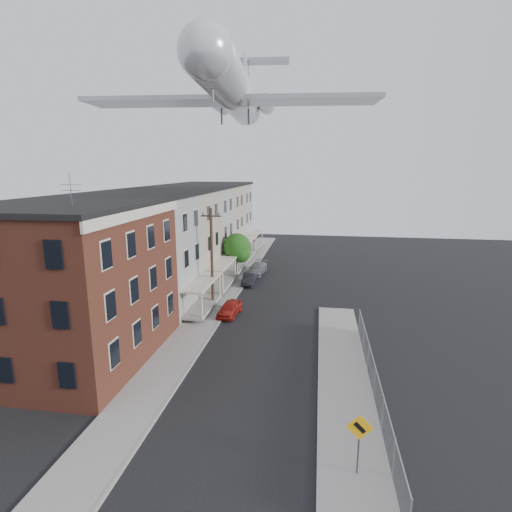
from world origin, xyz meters
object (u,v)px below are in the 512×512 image
(warning_sign, at_px, (359,435))
(utility_pole, at_px, (212,257))
(street_tree, at_px, (238,249))
(car_far, at_px, (257,268))
(airplane, at_px, (234,92))
(car_mid, at_px, (249,279))
(car_near, at_px, (230,308))

(warning_sign, bearing_deg, utility_pole, 120.48)
(street_tree, distance_m, car_far, 4.05)
(car_far, xyz_separation_m, airplane, (-0.78, -8.54, 18.37))
(airplane, bearing_deg, street_tree, 99.90)
(street_tree, xyz_separation_m, car_mid, (1.67, -2.25, -2.85))
(street_tree, distance_m, airplane, 16.83)
(car_near, xyz_separation_m, car_far, (0.20, 14.08, 0.03))
(warning_sign, xyz_separation_m, utility_pole, (-11.20, 19.03, 2.79))
(car_near, distance_m, car_mid, 9.58)
(car_near, bearing_deg, utility_pole, 142.34)
(street_tree, bearing_deg, car_far, 50.18)
(car_mid, xyz_separation_m, airplane, (-0.58, -4.04, 18.41))
(warning_sign, relative_size, car_mid, 0.76)
(car_far, relative_size, airplane, 0.16)
(car_mid, bearing_deg, car_far, 84.82)
(utility_pole, xyz_separation_m, car_mid, (2.00, 7.67, -4.07))
(car_far, bearing_deg, street_tree, -124.84)
(warning_sign, xyz_separation_m, car_mid, (-9.20, 26.70, -1.28))
(warning_sign, bearing_deg, car_far, 106.09)
(street_tree, relative_size, car_near, 1.43)
(car_far, bearing_deg, warning_sign, -68.93)
(street_tree, distance_m, car_near, 12.28)
(street_tree, xyz_separation_m, car_far, (1.88, 2.25, -2.80))
(utility_pole, bearing_deg, car_mid, 75.39)
(car_mid, height_order, airplane, airplane)
(street_tree, distance_m, car_mid, 4.00)
(car_near, bearing_deg, car_far, 95.18)
(car_far, bearing_deg, utility_pole, -95.28)
(street_tree, height_order, car_near, street_tree)
(utility_pole, relative_size, street_tree, 1.73)
(utility_pole, bearing_deg, warning_sign, -59.52)
(utility_pole, distance_m, car_mid, 8.91)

